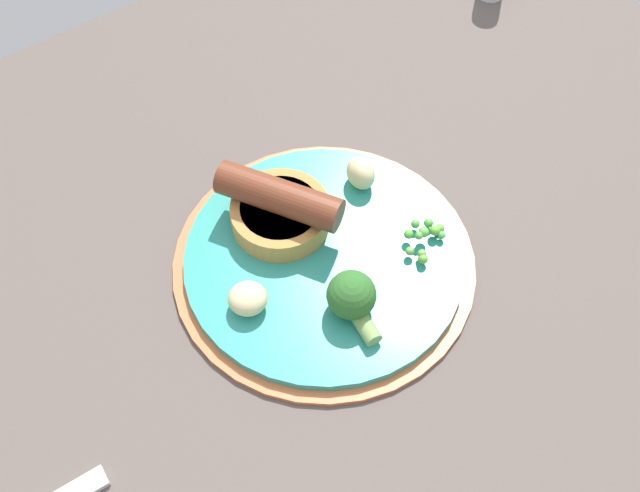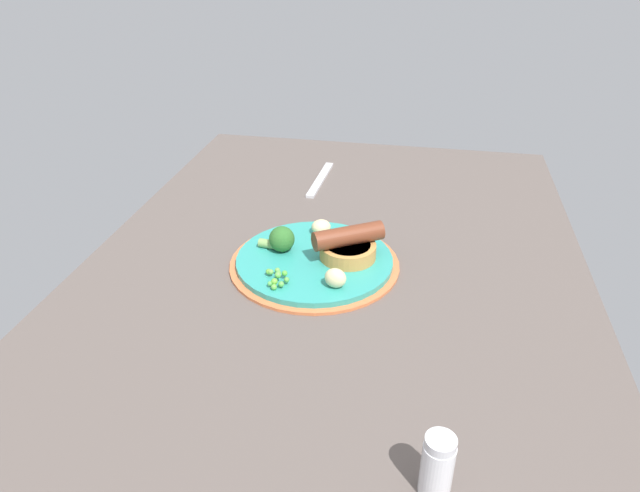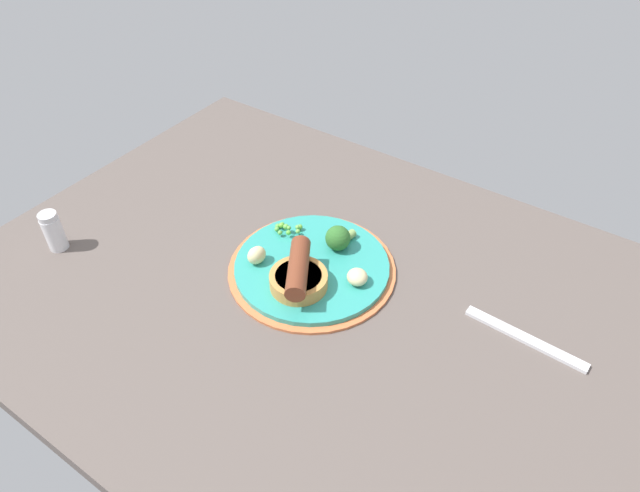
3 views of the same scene
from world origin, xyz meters
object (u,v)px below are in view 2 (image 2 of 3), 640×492
object	(u,v)px
dinner_plate	(315,262)
sausage_pudding	(348,245)
potato_chunk_1	(335,278)
broccoli_floret_near	(281,239)
fork	(320,179)
salt_shaker	(437,466)
pea_pile	(277,277)
potato_chunk_0	(321,227)

from	to	relation	value
dinner_plate	sausage_pudding	distance (cm)	6.08
dinner_plate	potato_chunk_1	bearing A→B (deg)	31.67
broccoli_floret_near	fork	bearing A→B (deg)	97.40
sausage_pudding	potato_chunk_1	size ratio (longest dim) A/B	3.47
sausage_pudding	potato_chunk_1	bearing A→B (deg)	55.04
salt_shaker	pea_pile	bearing A→B (deg)	-142.19
broccoli_floret_near	fork	xyz separation A→B (cm)	(-32.10, 0.31, -3.08)
sausage_pudding	potato_chunk_0	size ratio (longest dim) A/B	3.40
salt_shaker	potato_chunk_1	bearing A→B (deg)	-154.28
broccoli_floret_near	fork	size ratio (longest dim) A/B	0.34
pea_pile	broccoli_floret_near	size ratio (longest dim) A/B	0.78
salt_shaker	sausage_pudding	bearing A→B (deg)	-160.05
pea_pile	potato_chunk_1	distance (cm)	8.72
sausage_pudding	salt_shaker	distance (cm)	42.19
sausage_pudding	pea_pile	size ratio (longest dim) A/B	2.36
fork	salt_shaker	xyz separation A→B (cm)	(71.92, 25.06, 3.23)
dinner_plate	sausage_pudding	bearing A→B (deg)	102.54
pea_pile	potato_chunk_0	xyz separation A→B (cm)	(-16.25, 3.57, 0.33)
sausage_pudding	fork	distance (cm)	34.13
pea_pile	dinner_plate	bearing A→B (deg)	153.30
pea_pile	potato_chunk_1	size ratio (longest dim) A/B	1.47
dinner_plate	broccoli_floret_near	bearing A→B (deg)	-102.74
sausage_pudding	potato_chunk_1	distance (cm)	8.69
dinner_plate	potato_chunk_1	distance (cm)	9.11
broccoli_floret_near	fork	world-z (taller)	broccoli_floret_near
pea_pile	broccoli_floret_near	world-z (taller)	broccoli_floret_near
potato_chunk_0	salt_shaker	size ratio (longest dim) A/B	0.46
potato_chunk_0	fork	xyz separation A→B (cm)	(-25.22, -5.00, -2.31)
sausage_pudding	broccoli_floret_near	size ratio (longest dim) A/B	1.84
fork	broccoli_floret_near	bearing A→B (deg)	2.21
potato_chunk_0	potato_chunk_1	distance (cm)	16.50
sausage_pudding	pea_pile	xyz separation A→B (cm)	(9.21, -9.23, -1.28)
dinner_plate	potato_chunk_1	xyz separation A→B (cm)	(7.50, 4.62, 2.33)
salt_shaker	potato_chunk_0	bearing A→B (deg)	-156.76
dinner_plate	sausage_pudding	xyz separation A→B (cm)	(-1.15, 5.17, 2.99)
broccoli_floret_near	potato_chunk_0	distance (cm)	8.72
potato_chunk_1	salt_shaker	bearing A→B (deg)	25.72
sausage_pudding	potato_chunk_1	world-z (taller)	sausage_pudding
potato_chunk_0	pea_pile	bearing A→B (deg)	-12.38
sausage_pudding	potato_chunk_0	bearing A→B (deg)	-82.55
dinner_plate	potato_chunk_0	xyz separation A→B (cm)	(-8.19, -0.49, 2.04)
sausage_pudding	salt_shaker	bearing A→B (deg)	78.60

